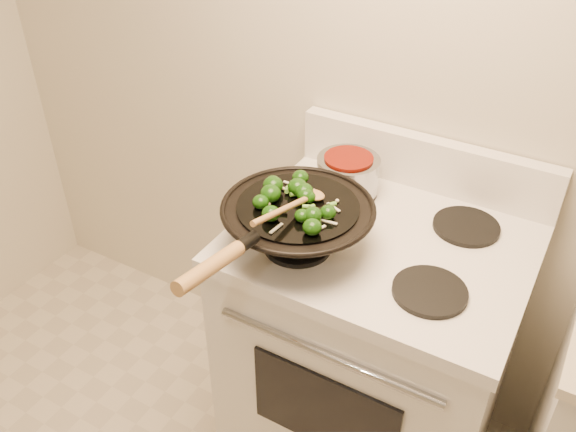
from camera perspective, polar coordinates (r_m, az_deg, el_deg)
The scene contains 5 objects.
stove at distance 1.96m, azimuth 7.74°, elevation -12.46°, with size 0.78×0.67×1.08m.
wok at distance 1.55m, azimuth 0.83°, elevation -0.70°, with size 0.39×0.65×0.20m.
stirfry at distance 1.52m, azimuth 0.42°, elevation 1.70°, with size 0.24×0.25×0.05m.
wooden_spoon at distance 1.49m, azimuth 0.92°, elevation 1.27°, with size 0.07×0.27×0.07m.
saucepan at distance 1.78m, azimuth 5.59°, elevation 3.97°, with size 0.18×0.29×0.11m.
Camera 1 is at (0.39, -0.08, 1.91)m, focal length 38.00 mm.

